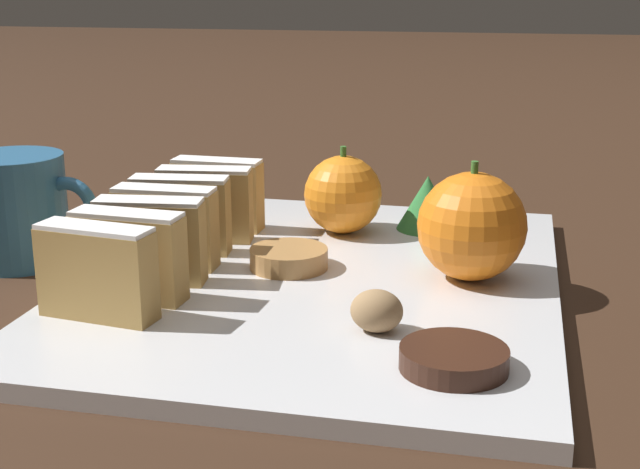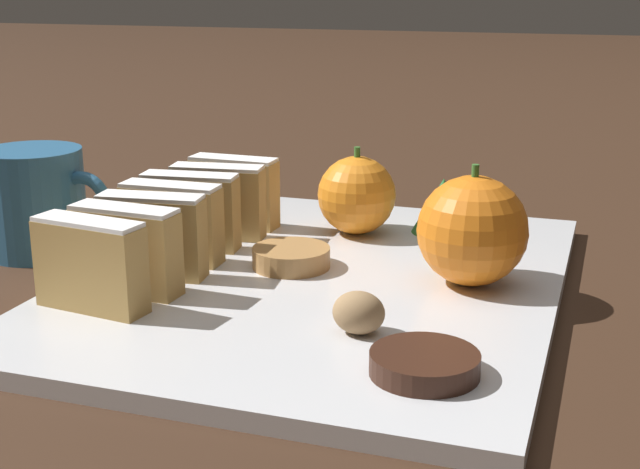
{
  "view_description": "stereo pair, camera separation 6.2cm",
  "coord_description": "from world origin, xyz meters",
  "px_view_note": "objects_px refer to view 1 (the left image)",
  "views": [
    {
      "loc": [
        0.13,
        -0.59,
        0.22
      ],
      "look_at": [
        0.0,
        0.0,
        0.04
      ],
      "focal_mm": 50.0,
      "sensor_mm": 36.0,
      "label": 1
    },
    {
      "loc": [
        0.19,
        -0.57,
        0.22
      ],
      "look_at": [
        0.0,
        0.0,
        0.04
      ],
      "focal_mm": 50.0,
      "sensor_mm": 36.0,
      "label": 2
    }
  ],
  "objects_px": {
    "orange_near": "(472,226)",
    "orange_far": "(343,194)",
    "coffee_mug": "(17,209)",
    "walnut": "(377,311)",
    "chocolate_cookie": "(454,359)"
  },
  "relations": [
    {
      "from": "orange_near",
      "to": "orange_far",
      "type": "relative_size",
      "value": 1.16
    },
    {
      "from": "coffee_mug",
      "to": "walnut",
      "type": "bearing_deg",
      "value": -19.75
    },
    {
      "from": "orange_near",
      "to": "walnut",
      "type": "bearing_deg",
      "value": -113.75
    },
    {
      "from": "orange_near",
      "to": "chocolate_cookie",
      "type": "height_order",
      "value": "orange_near"
    },
    {
      "from": "orange_far",
      "to": "chocolate_cookie",
      "type": "bearing_deg",
      "value": -66.02
    },
    {
      "from": "orange_near",
      "to": "walnut",
      "type": "relative_size",
      "value": 2.64
    },
    {
      "from": "orange_far",
      "to": "coffee_mug",
      "type": "xyz_separation_m",
      "value": [
        -0.24,
        -0.1,
        -0.0
      ]
    },
    {
      "from": "orange_far",
      "to": "walnut",
      "type": "relative_size",
      "value": 2.27
    },
    {
      "from": "chocolate_cookie",
      "to": "coffee_mug",
      "type": "distance_m",
      "value": 0.38
    },
    {
      "from": "orange_near",
      "to": "coffee_mug",
      "type": "bearing_deg",
      "value": -179.61
    },
    {
      "from": "orange_far",
      "to": "coffee_mug",
      "type": "relative_size",
      "value": 0.66
    },
    {
      "from": "chocolate_cookie",
      "to": "coffee_mug",
      "type": "bearing_deg",
      "value": 156.54
    },
    {
      "from": "orange_near",
      "to": "chocolate_cookie",
      "type": "relative_size",
      "value": 1.41
    },
    {
      "from": "orange_near",
      "to": "chocolate_cookie",
      "type": "distance_m",
      "value": 0.16
    },
    {
      "from": "orange_near",
      "to": "coffee_mug",
      "type": "xyz_separation_m",
      "value": [
        -0.35,
        -0.0,
        -0.01
      ]
    }
  ]
}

